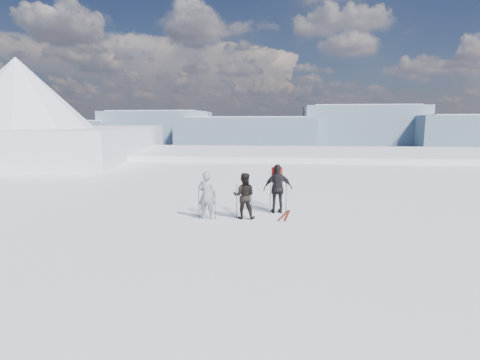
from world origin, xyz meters
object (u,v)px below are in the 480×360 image
Objects in this scene: skier_dark at (244,196)px; skis_loose at (285,215)px; skier_grey at (207,195)px; skier_pack at (278,189)px.

skier_dark is 1.04× the size of skis_loose.
skier_grey is at bearing 8.17° from skier_dark.
skier_grey reaches higher than skis_loose.
skier_grey is 3.20m from skis_loose.
skier_grey is 1.42m from skier_dark.
skier_dark is at bearing -169.34° from skier_grey.
skier_dark is 0.89× the size of skier_pack.
skis_loose is at bearing 112.36° from skier_pack.
skier_pack is at bearing 123.09° from skis_loose.
skier_grey reaches higher than skier_dark.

